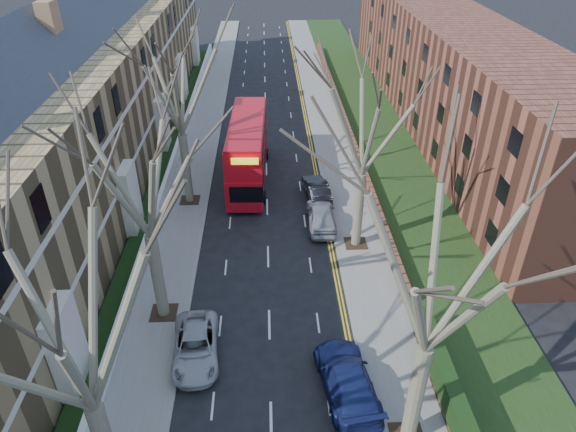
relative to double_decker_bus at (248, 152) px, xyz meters
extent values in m
cube|color=slate|center=(-4.59, 7.57, -2.29)|extent=(3.00, 102.00, 0.12)
cube|color=slate|center=(7.41, 7.57, -2.29)|extent=(3.00, 102.00, 0.12)
cube|color=olive|center=(-12.39, -0.43, 2.65)|extent=(9.00, 78.00, 10.00)
cube|color=#2F3139|center=(-12.39, -0.43, 8.65)|extent=(4.67, 78.00, 4.67)
cube|color=silver|center=(-7.94, -0.43, 1.15)|extent=(0.12, 78.00, 0.35)
cube|color=silver|center=(-7.94, -0.43, 4.65)|extent=(0.12, 78.00, 0.35)
cube|color=brown|center=(18.91, 11.57, 2.65)|extent=(8.00, 54.00, 10.00)
cube|color=brown|center=(9.11, 11.57, -1.78)|extent=(0.35, 54.00, 0.90)
cube|color=white|center=(-6.24, -0.43, -1.73)|extent=(0.30, 78.00, 1.00)
cube|color=#1D3212|center=(11.91, 7.57, -2.20)|extent=(6.00, 102.00, 0.06)
cylinder|color=#6E664E|center=(-4.29, -15.43, 0.30)|extent=(0.64, 0.64, 5.07)
cube|color=#2D2116|center=(-4.29, -15.43, -2.22)|extent=(1.40, 1.40, 0.05)
cylinder|color=#6E664E|center=(-4.29, -3.43, 0.39)|extent=(0.60, 0.60, 5.25)
cube|color=#2D2116|center=(-4.29, -3.43, -2.22)|extent=(1.40, 1.40, 0.05)
cylinder|color=#6E664E|center=(7.11, -23.43, 0.39)|extent=(0.64, 0.64, 5.25)
cylinder|color=#6E664E|center=(7.11, -9.43, 0.30)|extent=(0.60, 0.60, 5.07)
cube|color=#2D2116|center=(7.11, -9.43, -2.22)|extent=(1.40, 1.40, 0.05)
cube|color=#B00C17|center=(0.00, 0.00, -0.86)|extent=(3.01, 11.54, 2.29)
cube|color=#B00C17|center=(0.00, 0.00, 1.33)|extent=(2.99, 10.97, 2.08)
cube|color=black|center=(0.00, 0.00, -0.39)|extent=(3.00, 10.62, 0.94)
cube|color=black|center=(0.00, 0.00, 1.43)|extent=(2.99, 10.39, 0.94)
imported|color=#A6A6AB|center=(-2.20, -18.46, -1.69)|extent=(2.52, 4.89, 1.32)
imported|color=navy|center=(4.89, -20.93, -1.56)|extent=(2.93, 5.71, 1.58)
imported|color=#95979D|center=(5.08, -7.05, -1.55)|extent=(1.96, 4.73, 1.60)
imported|color=black|center=(5.11, -3.19, -1.64)|extent=(2.03, 4.48, 1.42)
camera|label=1|loc=(1.53, -36.37, 17.13)|focal=32.00mm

